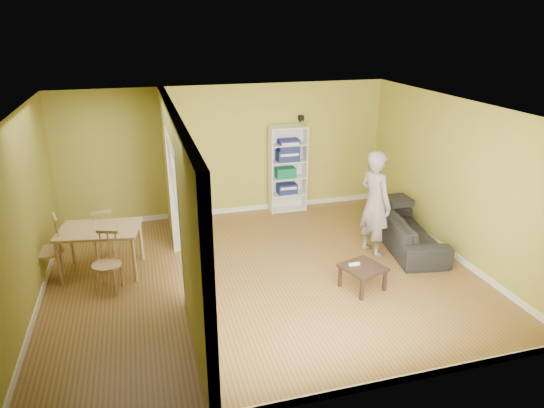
{
  "coord_description": "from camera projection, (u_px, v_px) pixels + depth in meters",
  "views": [
    {
      "loc": [
        -1.66,
        -6.48,
        3.75
      ],
      "look_at": [
        0.2,
        0.2,
        1.1
      ],
      "focal_mm": 32.0,
      "sensor_mm": 36.0,
      "label": 1
    }
  ],
  "objects": [
    {
      "name": "coffee_table",
      "position": [
        363.0,
        270.0,
        7.1
      ],
      "size": [
        0.55,
        0.55,
        0.37
      ],
      "rotation": [
        0.0,
        0.0,
        0.32
      ],
      "color": "black",
      "rests_on": "ground"
    },
    {
      "name": "bookshelf",
      "position": [
        287.0,
        169.0,
        9.91
      ],
      "size": [
        0.75,
        0.33,
        1.78
      ],
      "color": "white",
      "rests_on": "ground"
    },
    {
      "name": "wall_speaker",
      "position": [
        301.0,
        118.0,
        9.7
      ],
      "size": [
        0.1,
        0.1,
        0.1
      ],
      "primitive_type": "cube",
      "color": "black",
      "rests_on": "room_shell"
    },
    {
      "name": "paper_box_navy_c",
      "position": [
        289.0,
        145.0,
        9.69
      ],
      "size": [
        0.42,
        0.27,
        0.21
      ],
      "primitive_type": "cube",
      "color": "navy",
      "rests_on": "bookshelf"
    },
    {
      "name": "paper_box_teal",
      "position": [
        285.0,
        172.0,
        9.88
      ],
      "size": [
        0.4,
        0.26,
        0.2
      ],
      "primitive_type": "cube",
      "color": "teal",
      "rests_on": "bookshelf"
    },
    {
      "name": "chair_near",
      "position": [
        106.0,
        263.0,
        7.0
      ],
      "size": [
        0.52,
        0.52,
        0.91
      ],
      "primitive_type": null,
      "rotation": [
        0.0,
        0.0,
        -0.32
      ],
      "color": "tan",
      "rests_on": "ground"
    },
    {
      "name": "sofa",
      "position": [
        408.0,
        227.0,
        8.42
      ],
      "size": [
        2.09,
        1.15,
        0.75
      ],
      "primitive_type": "imported",
      "rotation": [
        0.0,
        0.0,
        1.41
      ],
      "color": "black",
      "rests_on": "ground"
    },
    {
      "name": "game_controller",
      "position": [
        354.0,
        264.0,
        7.11
      ],
      "size": [
        0.16,
        0.04,
        0.03
      ],
      "primitive_type": "cube",
      "color": "white",
      "rests_on": "coffee_table"
    },
    {
      "name": "partition",
      "position": [
        180.0,
        205.0,
        6.82
      ],
      "size": [
        0.22,
        5.5,
        2.6
      ],
      "primitive_type": null,
      "color": "#A9AC37",
      "rests_on": "ground"
    },
    {
      "name": "chair_left",
      "position": [
        47.0,
        250.0,
        7.26
      ],
      "size": [
        0.57,
        0.57,
        1.03
      ],
      "primitive_type": null,
      "rotation": [
        0.0,
        0.0,
        -1.32
      ],
      "color": "tan",
      "rests_on": "ground"
    },
    {
      "name": "person",
      "position": [
        376.0,
        195.0,
        7.94
      ],
      "size": [
        0.9,
        0.78,
        2.12
      ],
      "primitive_type": "imported",
      "rotation": [
        0.0,
        0.0,
        1.83
      ],
      "color": "slate",
      "rests_on": "ground"
    },
    {
      "name": "paper_box_navy_b",
      "position": [
        288.0,
        155.0,
        9.76
      ],
      "size": [
        0.44,
        0.29,
        0.23
      ],
      "primitive_type": "cube",
      "color": "navy",
      "rests_on": "bookshelf"
    },
    {
      "name": "chair_far",
      "position": [
        103.0,
        233.0,
        8.01
      ],
      "size": [
        0.47,
        0.47,
        0.9
      ],
      "primitive_type": null,
      "rotation": [
        0.0,
        0.0,
        3.3
      ],
      "color": "tan",
      "rests_on": "ground"
    },
    {
      "name": "paper_box_navy_a",
      "position": [
        287.0,
        188.0,
        10.01
      ],
      "size": [
        0.4,
        0.26,
        0.2
      ],
      "primitive_type": "cube",
      "color": "#2D4A84",
      "rests_on": "bookshelf"
    },
    {
      "name": "room_shell",
      "position": [
        263.0,
        197.0,
        7.12
      ],
      "size": [
        6.5,
        6.5,
        6.5
      ],
      "color": "olive",
      "rests_on": "ground"
    },
    {
      "name": "dining_table",
      "position": [
        99.0,
        233.0,
        7.45
      ],
      "size": [
        1.2,
        0.8,
        0.75
      ],
      "rotation": [
        0.0,
        0.0,
        -0.17
      ],
      "color": "tan",
      "rests_on": "ground"
    }
  ]
}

